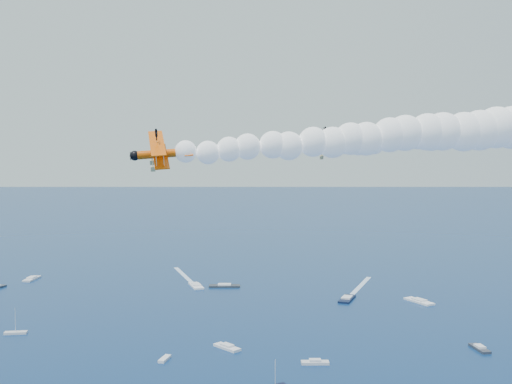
{
  "coord_description": "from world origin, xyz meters",
  "views": [
    {
      "loc": [
        1.42,
        -64.64,
        53.94
      ],
      "look_at": [
        -3.33,
        20.69,
        48.59
      ],
      "focal_mm": 42.75,
      "sensor_mm": 36.0,
      "label": 1
    }
  ],
  "objects": [
    {
      "name": "biplane_lead",
      "position": [
        7.34,
        32.98,
        55.22
      ],
      "size": [
        9.98,
        11.51,
        8.07
      ],
      "primitive_type": null,
      "rotation": [
        -0.34,
        0.07,
        3.46
      ],
      "color": "#FF3C05"
    },
    {
      "name": "biplane_trail",
      "position": [
        -14.01,
        8.4,
        53.97
      ],
      "size": [
        9.49,
        11.23,
        8.29
      ],
      "primitive_type": null,
      "rotation": [
        -0.37,
        0.07,
        3.39
      ],
      "color": "#E75404"
    },
    {
      "name": "smoke_trail_lead",
      "position": [
        39.82,
        43.7,
        57.86
      ],
      "size": [
        71.32,
        46.06,
        12.34
      ],
      "primitive_type": null,
      "rotation": [
        0.0,
        0.0,
        3.46
      ],
      "color": "white"
    },
    {
      "name": "smoke_trail_trail",
      "position": [
        19.16,
        16.7,
        56.61
      ],
      "size": [
        70.96,
        37.95,
        12.34
      ],
      "primitive_type": null,
      "rotation": [
        0.0,
        0.0,
        3.39
      ],
      "color": "white"
    },
    {
      "name": "spectator_boats",
      "position": [
        1.0,
        124.71,
        0.35
      ],
      "size": [
        231.15,
        165.92,
        0.7
      ],
      "color": "black",
      "rests_on": "ground"
    },
    {
      "name": "boat_wakes",
      "position": [
        -46.32,
        177.77,
        0.03
      ],
      "size": [
        167.62,
        89.92,
        0.04
      ],
      "color": "white",
      "rests_on": "ground"
    }
  ]
}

